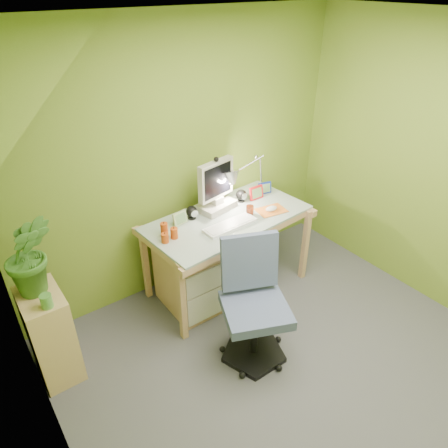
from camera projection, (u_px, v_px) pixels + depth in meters
floor at (302, 376)px, 3.10m from camera, size 3.20×3.20×0.01m
ceiling at (354, 23)px, 1.85m from camera, size 3.20×3.20×0.01m
wall_back at (184, 161)px, 3.58m from camera, size 3.20×0.01×2.40m
wall_left at (50, 373)px, 1.67m from camera, size 0.01×3.20×2.40m
slope_ceiling at (168, 191)px, 1.64m from camera, size 1.10×3.20×1.10m
desk at (228, 253)px, 3.80m from camera, size 1.50×0.84×0.77m
monitor at (216, 183)px, 3.59m from camera, size 0.41×0.28×0.51m
speaker_left at (192, 212)px, 3.55m from camera, size 0.12×0.12×0.12m
speaker_right at (241, 196)px, 3.82m from camera, size 0.11×0.11×0.12m
keyboard at (230, 225)px, 3.46m from camera, size 0.49×0.17×0.02m
mousepad at (271, 210)px, 3.69m from camera, size 0.28×0.22×0.01m
mouse at (271, 209)px, 3.68m from camera, size 0.12×0.08×0.04m
amber_tumbler at (250, 210)px, 3.61m from camera, size 0.07×0.07×0.09m
candle_cluster at (167, 232)px, 3.28m from camera, size 0.17×0.15×0.12m
photo_frame_red at (256, 193)px, 3.86m from camera, size 0.15×0.02×0.13m
photo_frame_blue at (265, 188)px, 3.96m from camera, size 0.13×0.05×0.11m
photo_frame_green at (180, 218)px, 3.47m from camera, size 0.14×0.04×0.12m
desk_lamp at (256, 166)px, 3.79m from camera, size 0.57×0.26×0.61m
side_ledge at (51, 335)px, 2.96m from camera, size 0.27×0.42×0.74m
potted_plant at (30, 255)px, 2.66m from camera, size 0.38×0.33×0.60m
green_cup at (46, 301)px, 2.65m from camera, size 0.08×0.08×0.10m
task_chair at (256, 308)px, 3.03m from camera, size 0.70×0.70×0.97m
radiator at (256, 235)px, 4.37m from camera, size 0.44×0.19×0.43m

